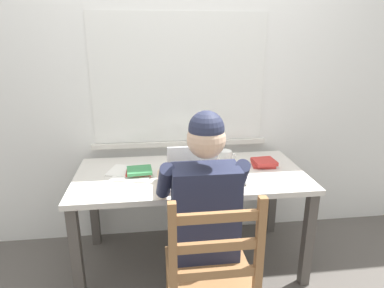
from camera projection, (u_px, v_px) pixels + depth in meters
ground_plane at (191, 261)px, 2.45m from camera, size 8.00×8.00×0.00m
back_wall at (183, 76)px, 2.49m from camera, size 6.00×0.08×2.60m
desk at (191, 184)px, 2.27m from camera, size 1.54×0.75×0.70m
seated_person at (202, 207)px, 1.83m from camera, size 0.50×0.60×1.24m
wooden_chair at (210, 275)px, 1.63m from camera, size 0.42×0.42×0.94m
laptop at (194, 174)px, 2.09m from camera, size 0.33×0.32×0.22m
computer_mouse at (243, 181)px, 2.08m from camera, size 0.06×0.10×0.03m
coffee_mug_white at (226, 157)px, 2.39m from camera, size 0.13×0.09×0.10m
coffee_mug_dark at (232, 169)px, 2.19m from camera, size 0.12×0.08×0.09m
book_stack_main at (139, 172)px, 2.20m from camera, size 0.18×0.16×0.04m
book_stack_side at (264, 163)px, 2.36m from camera, size 0.17×0.16×0.05m
paper_pile_near_laptop at (186, 163)px, 2.41m from camera, size 0.27×0.24×0.01m
paper_pile_back_corner at (132, 176)px, 2.17m from camera, size 0.28×0.22×0.01m
paper_pile_side at (124, 171)px, 2.26m from camera, size 0.24×0.24×0.01m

